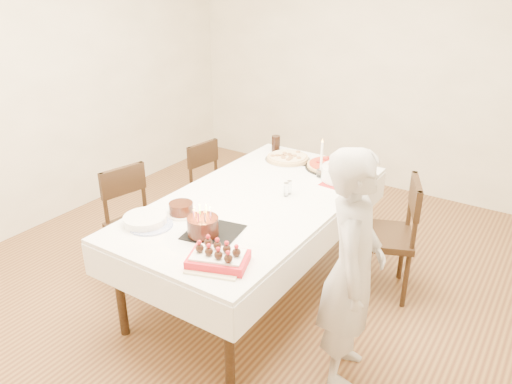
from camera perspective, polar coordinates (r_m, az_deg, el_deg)
The scene contains 22 objects.
floor at distance 3.91m, azimuth -1.13°, elevation -11.02°, with size 5.00×5.00×0.00m, color #53301C.
wall_back at distance 5.50m, azimuth 14.12°, elevation 14.18°, with size 4.50×0.04×2.70m, color #EDE3C7.
wall_left at distance 4.92m, azimuth -23.93°, elevation 11.68°, with size 0.04×5.00×2.70m, color #EDE3C7.
dining_table at distance 3.74m, azimuth -0.00°, elevation -5.98°, with size 1.14×2.14×0.75m, color white.
chair_right_savory at distance 3.78m, azimuth 14.17°, elevation -4.91°, with size 0.47×0.47×0.92m, color black, non-canonical shape.
chair_left_savory at distance 4.53m, azimuth -4.41°, elevation 0.27°, with size 0.42×0.42×0.83m, color black, non-canonical shape.
chair_left_dessert at distance 3.93m, azimuth -13.10°, elevation -3.88°, with size 0.45×0.45×0.89m, color black, non-canonical shape.
person at distance 2.85m, azimuth 10.93°, elevation -8.84°, with size 0.53×0.35×1.45m, color beige.
pizza_white at distance 4.27m, azimuth 3.63°, elevation 3.90°, with size 0.39×0.39×0.04m, color beige.
pizza_pepperoni at distance 4.14m, azimuth 8.41°, elevation 3.00°, with size 0.40×0.40×0.04m, color red.
red_placemat at distance 3.86m, azimuth 9.65°, elevation 0.92°, with size 0.25×0.25×0.01m, color #B21E1E.
pasta_bowl at distance 3.90m, azimuth 9.82°, elevation 2.14°, with size 0.32×0.32×0.10m, color white.
taper_candle at distance 3.91m, azimuth 7.50°, elevation 3.87°, with size 0.07×0.07×0.31m, color white.
shaker_pair at distance 3.59m, azimuth 3.46°, elevation 0.29°, with size 0.09×0.09×0.10m, color white, non-canonical shape.
cola_glass at distance 4.47m, azimuth 2.28°, elevation 5.56°, with size 0.08×0.08×0.14m, color black.
layer_cake at distance 3.36m, azimuth -8.55°, elevation -1.91°, with size 0.21×0.21×0.09m, color black.
cake_board at distance 3.13m, azimuth -4.88°, elevation -4.65°, with size 0.32×0.32×0.01m, color black.
birthday_cake at distance 3.06m, azimuth -6.11°, elevation -3.33°, with size 0.19×0.19×0.17m, color black.
strawberry_box at distance 2.80m, azimuth -4.34°, elevation -7.52°, with size 0.33×0.22×0.08m, color red, non-canonical shape.
box_lid at distance 2.79m, azimuth -4.74°, elevation -8.65°, with size 0.30×0.20×0.02m, color beige.
plate_stack at distance 3.29m, azimuth -12.56°, elevation -3.11°, with size 0.28×0.28×0.06m, color white.
china_plate at distance 3.27m, azimuth -11.95°, elevation -3.71°, with size 0.29×0.29×0.01m, color white.
Camera 1 is at (1.81, -2.61, 2.27)m, focal length 35.00 mm.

